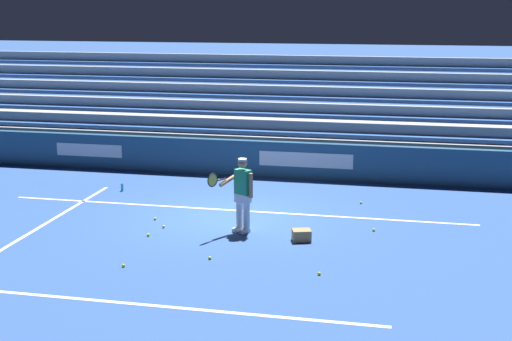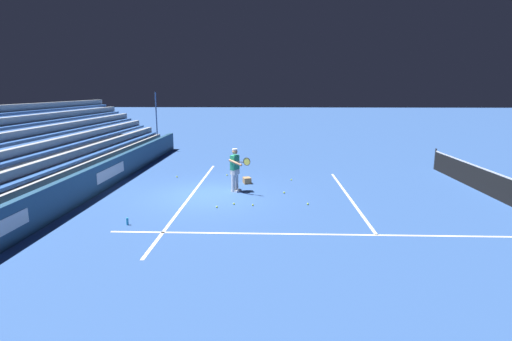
{
  "view_description": "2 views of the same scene",
  "coord_description": "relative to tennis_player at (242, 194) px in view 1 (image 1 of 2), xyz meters",
  "views": [
    {
      "loc": [
        -4.2,
        16.35,
        5.07
      ],
      "look_at": [
        -0.66,
        -0.14,
        1.15
      ],
      "focal_mm": 50.0,
      "sensor_mm": 36.0,
      "label": 1
    },
    {
      "loc": [
        14.73,
        2.54,
        3.95
      ],
      "look_at": [
        0.28,
        2.0,
        1.04
      ],
      "focal_mm": 28.0,
      "sensor_mm": 36.0,
      "label": 2
    }
  ],
  "objects": [
    {
      "name": "water_bottle",
      "position": [
        4.12,
        -2.88,
        -0.78
      ],
      "size": [
        0.07,
        0.07,
        0.22
      ],
      "primitive_type": "cylinder",
      "color": "#33B2E5",
      "rests_on": "ground"
    },
    {
      "name": "back_wall_sponsor_board",
      "position": [
        0.61,
        -5.38,
        -0.34
      ],
      "size": [
        24.23,
        0.25,
        1.1
      ],
      "color": "navy",
      "rests_on": "ground"
    },
    {
      "name": "tennis_player",
      "position": [
        0.0,
        0.0,
        0.0
      ],
      "size": [
        0.91,
        0.87,
        1.71
      ],
      "color": "silver",
      "rests_on": "ground"
    },
    {
      "name": "bleacher_stand",
      "position": [
        0.61,
        -8.01,
        -0.1
      ],
      "size": [
        23.02,
        4.0,
        3.85
      ],
      "color": "#9EA3A8",
      "rests_on": "ground"
    },
    {
      "name": "ground_plane",
      "position": [
        0.61,
        -1.15,
        -0.89
      ],
      "size": [
        160.0,
        160.0,
        0.0
      ],
      "primitive_type": "plane",
      "color": "#2D5193"
    },
    {
      "name": "tennis_ball_by_box",
      "position": [
        1.86,
        0.11,
        -0.86
      ],
      "size": [
        0.07,
        0.07,
        0.07
      ],
      "primitive_type": "sphere",
      "color": "#CCE533",
      "rests_on": "ground"
    },
    {
      "name": "court_baseline_white",
      "position": [
        0.61,
        -1.65,
        -0.89
      ],
      "size": [
        12.0,
        0.1,
        0.01
      ],
      "primitive_type": "cube",
      "color": "white",
      "rests_on": "ground"
    },
    {
      "name": "tennis_ball_on_baseline",
      "position": [
        -2.96,
        -0.67,
        -0.86
      ],
      "size": [
        0.07,
        0.07,
        0.07
      ],
      "primitive_type": "sphere",
      "color": "#CCE533",
      "rests_on": "ground"
    },
    {
      "name": "tennis_ball_far_left",
      "position": [
        1.98,
        0.78,
        -0.86
      ],
      "size": [
        0.07,
        0.07,
        0.07
      ],
      "primitive_type": "sphere",
      "color": "#CCE533",
      "rests_on": "ground"
    },
    {
      "name": "tennis_ball_toward_net",
      "position": [
        0.23,
        1.92,
        -0.86
      ],
      "size": [
        0.07,
        0.07,
        0.07
      ],
      "primitive_type": "sphere",
      "color": "#CCE533",
      "rests_on": "ground"
    },
    {
      "name": "tennis_ball_near_player",
      "position": [
        1.79,
        2.71,
        -0.86
      ],
      "size": [
        0.07,
        0.07,
        0.07
      ],
      "primitive_type": "sphere",
      "color": "#CCE533",
      "rests_on": "ground"
    },
    {
      "name": "ball_box_cardboard",
      "position": [
        -1.44,
        0.37,
        -0.76
      ],
      "size": [
        0.47,
        0.41,
        0.26
      ],
      "primitive_type": "cube",
      "rotation": [
        0.0,
        0.0,
        0.31
      ],
      "color": "#A87F51",
      "rests_on": "ground"
    },
    {
      "name": "tennis_ball_far_right",
      "position": [
        -2.51,
        -2.94,
        -0.86
      ],
      "size": [
        0.07,
        0.07,
        0.07
      ],
      "primitive_type": "sphere",
      "color": "#CCE533",
      "rests_on": "ground"
    },
    {
      "name": "tennis_ball_midcourt",
      "position": [
        -2.07,
        2.32,
        -0.86
      ],
      "size": [
        0.07,
        0.07,
        0.07
      ],
      "primitive_type": "sphere",
      "color": "#CCE533",
      "rests_on": "ground"
    },
    {
      "name": "court_service_line_white",
      "position": [
        0.61,
        4.35,
        -0.89
      ],
      "size": [
        8.22,
        0.1,
        0.01
      ],
      "primitive_type": "cube",
      "color": "white",
      "rests_on": "ground"
    },
    {
      "name": "tennis_ball_stray_back",
      "position": [
        2.27,
        -0.44,
        -0.86
      ],
      "size": [
        0.07,
        0.07,
        0.07
      ],
      "primitive_type": "sphere",
      "color": "#CCE533",
      "rests_on": "ground"
    }
  ]
}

